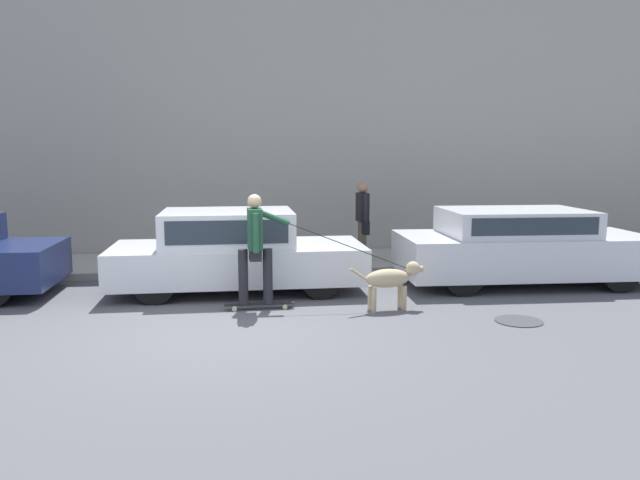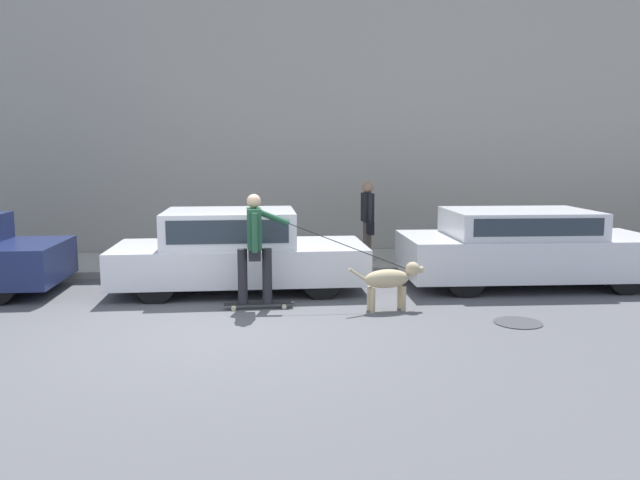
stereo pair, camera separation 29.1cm
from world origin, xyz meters
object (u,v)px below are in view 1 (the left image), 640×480
parked_car_2 (521,247)px  dog (391,279)px  parked_car_1 (235,252)px  skateboarder (256,244)px  pedestrian_with_bag (363,216)px

parked_car_2 → dog: 2.99m
parked_car_1 → skateboarder: skateboarder is taller
parked_car_2 → parked_car_1: bearing=-179.3°
dog → pedestrian_with_bag: (0.19, 3.37, 0.54)m
parked_car_1 → skateboarder: size_ratio=1.50×
dog → skateboarder: bearing=163.2°
parked_car_1 → dog: parked_car_1 is taller
parked_car_1 → dog: size_ratio=3.68×
parked_car_1 → skateboarder: bearing=-77.0°
dog → parked_car_2: bearing=19.8°
parked_car_2 → skateboarder: bearing=-163.5°
parked_car_2 → pedestrian_with_bag: (-2.39, 1.88, 0.35)m
dog → pedestrian_with_bag: 3.42m
parked_car_2 → pedestrian_with_bag: pedestrian_with_bag is taller
skateboarder → parked_car_1: bearing=101.4°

